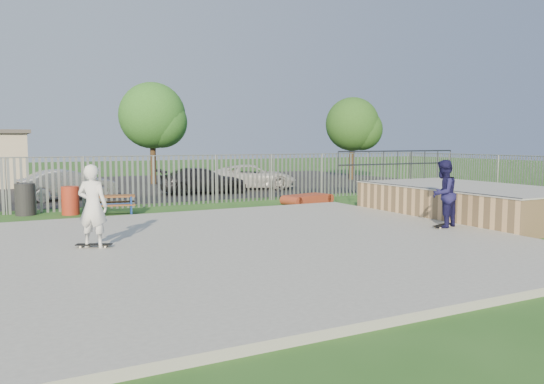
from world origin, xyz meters
name	(u,v)px	position (x,y,z in m)	size (l,w,h in m)	color
ground	(211,251)	(0.00, 0.00, 0.00)	(120.00, 120.00, 0.00)	#28561D
concrete_slab	(211,247)	(0.00, 0.00, 0.07)	(15.00, 12.00, 0.15)	gray
quarter_pipe	(469,202)	(9.50, 1.04, 0.56)	(5.50, 7.05, 2.19)	tan
fence	(189,190)	(1.00, 4.59, 1.00)	(26.04, 16.02, 2.00)	gray
picnic_table	(111,205)	(-0.97, 7.30, 0.35)	(1.84, 1.61, 0.69)	brown
funbox	(307,199)	(6.87, 7.08, 0.19)	(2.05, 1.39, 0.38)	maroon
trash_bin_red	(70,201)	(-2.21, 8.03, 0.50)	(0.60, 0.60, 0.99)	#9E2C18
trash_bin_grey	(25,199)	(-3.62, 8.59, 0.55)	(0.67, 0.67, 1.11)	black
parking_lot	(90,188)	(0.00, 19.00, 0.01)	(40.00, 18.00, 0.02)	black
car_silver	(68,185)	(-1.77, 12.92, 0.68)	(1.40, 4.01, 1.32)	#B3B3B8
car_dark	(203,181)	(4.42, 12.92, 0.65)	(1.76, 4.33, 1.26)	black
car_white	(252,177)	(7.60, 14.06, 0.67)	(2.17, 4.70, 1.30)	silver
tree_mid	(152,116)	(3.81, 19.94, 4.08)	(3.93, 3.93, 6.06)	#47311C
tree_right	(352,124)	(16.62, 17.58, 3.69)	(3.55, 3.55, 5.48)	#46331C
skateboard_a	(442,226)	(6.67, -0.62, 0.19)	(0.82, 0.45, 0.08)	black
skateboard_b	(94,246)	(-2.50, 0.89, 0.19)	(0.81, 0.53, 0.08)	black
skater_navy	(443,194)	(6.67, -0.62, 1.10)	(0.92, 0.72, 1.90)	#161541
skater_white	(93,206)	(-2.50, 0.89, 1.10)	(0.69, 0.45, 1.90)	white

